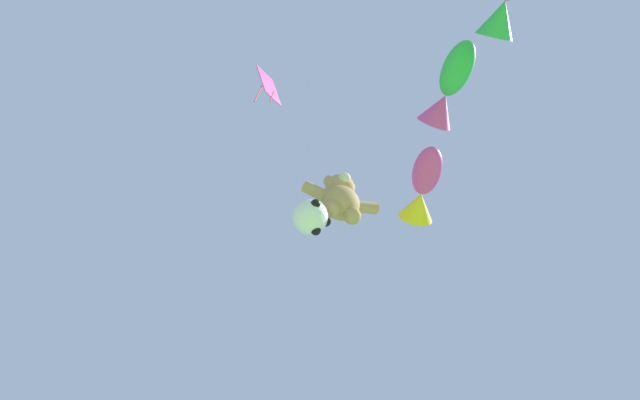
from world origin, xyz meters
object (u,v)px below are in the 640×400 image
Objects in this scene: diamond_kite at (269,87)px; soccer_ball_kite at (311,217)px; fish_kite_magenta at (422,189)px; teddy_bear_kite at (341,198)px; fish_kite_emerald at (448,89)px.

soccer_ball_kite is at bearing 36.11° from diamond_kite.
fish_kite_magenta is 0.70× the size of diamond_kite.
fish_kite_magenta is at bearing -20.53° from soccer_ball_kite.
teddy_bear_kite is 2.30× the size of soccer_ball_kite.
soccer_ball_kite is at bearing 159.47° from fish_kite_magenta.
diamond_kite is at bearing -154.80° from teddy_bear_kite.
diamond_kite is (-4.08, 1.93, 2.51)m from fish_kite_emerald.
fish_kite_emerald is (1.60, -3.09, 0.90)m from teddy_bear_kite.
fish_kite_magenta is (1.81, -0.80, 0.18)m from teddy_bear_kite.
fish_kite_magenta is 2.41m from fish_kite_emerald.
soccer_ball_kite is 0.43× the size of fish_kite_magenta.
teddy_bear_kite is 1.99m from fish_kite_magenta.
teddy_bear_kite is at bearing -11.13° from soccer_ball_kite.
teddy_bear_kite is 0.69× the size of diamond_kite.
fish_kite_emerald is at bearing -54.66° from soccer_ball_kite.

